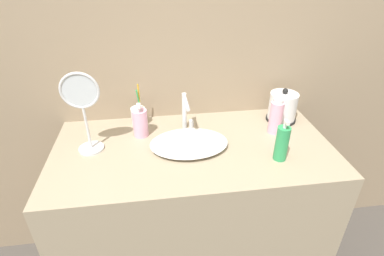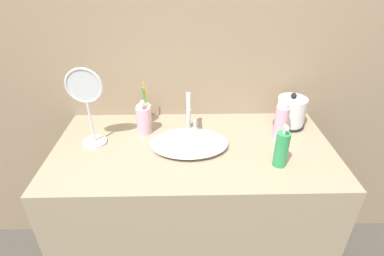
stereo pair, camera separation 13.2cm
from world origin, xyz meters
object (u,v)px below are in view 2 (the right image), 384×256
at_px(faucet, 190,110).
at_px(lotion_bottle, 144,120).
at_px(shampoo_bottle, 281,122).
at_px(vanity_mirror, 87,102).
at_px(mouthwash_bottle, 281,149).
at_px(toothbrush_cup, 144,113).
at_px(electric_kettle, 291,113).

relative_size(faucet, lotion_bottle, 1.11).
xyz_separation_m(shampoo_bottle, vanity_mirror, (-0.87, -0.03, 0.13)).
distance_m(shampoo_bottle, mouthwash_bottle, 0.22).
height_order(faucet, mouthwash_bottle, mouthwash_bottle).
relative_size(toothbrush_cup, shampoo_bottle, 1.27).
distance_m(faucet, lotion_bottle, 0.23).
bearing_deg(electric_kettle, toothbrush_cup, 176.17).
relative_size(electric_kettle, toothbrush_cup, 0.79).
xyz_separation_m(faucet, electric_kettle, (0.51, 0.04, -0.04)).
xyz_separation_m(lotion_bottle, vanity_mirror, (-0.22, -0.09, 0.14)).
height_order(faucet, lotion_bottle, faucet).
relative_size(faucet, toothbrush_cup, 0.83).
distance_m(faucet, vanity_mirror, 0.47).
bearing_deg(electric_kettle, vanity_mirror, -171.36).
distance_m(electric_kettle, mouthwash_bottle, 0.36).
xyz_separation_m(faucet, shampoo_bottle, (0.43, -0.08, -0.02)).
relative_size(lotion_bottle, vanity_mirror, 0.47).
bearing_deg(faucet, electric_kettle, 3.99).
height_order(shampoo_bottle, mouthwash_bottle, mouthwash_bottle).
bearing_deg(shampoo_bottle, toothbrush_cup, 165.99).
distance_m(lotion_bottle, mouthwash_bottle, 0.65).
bearing_deg(faucet, mouthwash_bottle, -38.46).
xyz_separation_m(electric_kettle, shampoo_bottle, (-0.08, -0.12, 0.02)).
height_order(toothbrush_cup, vanity_mirror, vanity_mirror).
height_order(electric_kettle, lotion_bottle, electric_kettle).
height_order(toothbrush_cup, mouthwash_bottle, toothbrush_cup).
relative_size(shampoo_bottle, vanity_mirror, 0.49).
xyz_separation_m(faucet, lotion_bottle, (-0.22, -0.02, -0.04)).
relative_size(electric_kettle, lotion_bottle, 1.05).
bearing_deg(shampoo_bottle, vanity_mirror, -178.02).
height_order(lotion_bottle, vanity_mirror, vanity_mirror).
relative_size(electric_kettle, shampoo_bottle, 1.00).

